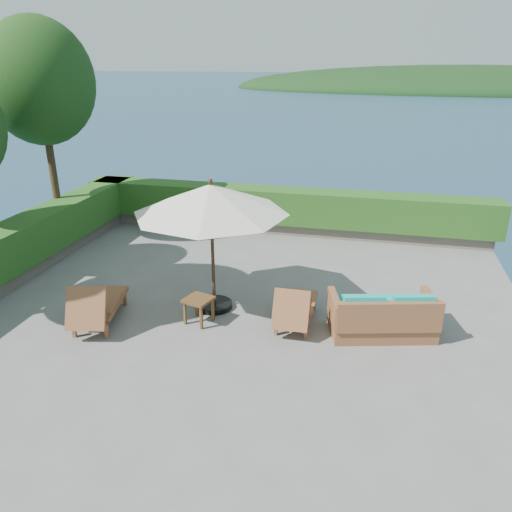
% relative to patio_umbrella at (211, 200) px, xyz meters
% --- Properties ---
extents(ground, '(12.00, 12.00, 0.00)m').
position_rel_patio_umbrella_xyz_m(ground, '(0.52, -0.37, -2.37)').
color(ground, gray).
rests_on(ground, ground).
extents(foundation, '(12.00, 12.00, 3.00)m').
position_rel_patio_umbrella_xyz_m(foundation, '(0.52, -0.37, -3.93)').
color(foundation, '#5E574B').
rests_on(foundation, ocean).
extents(ocean, '(600.00, 600.00, 0.00)m').
position_rel_patio_umbrella_xyz_m(ocean, '(0.52, -0.37, -5.38)').
color(ocean, '#18354D').
rests_on(ocean, ground).
extents(offshore_island, '(126.00, 57.60, 12.60)m').
position_rel_patio_umbrella_xyz_m(offshore_island, '(25.52, 139.63, -5.38)').
color(offshore_island, black).
rests_on(offshore_island, ocean).
extents(planter_wall_far, '(12.00, 0.60, 0.36)m').
position_rel_patio_umbrella_xyz_m(planter_wall_far, '(0.52, 5.23, -2.20)').
color(planter_wall_far, '#6D6557').
rests_on(planter_wall_far, ground).
extents(hedge_far, '(12.40, 0.90, 1.00)m').
position_rel_patio_umbrella_xyz_m(hedge_far, '(0.52, 5.23, -1.53)').
color(hedge_far, '#1F4D16').
rests_on(hedge_far, planter_wall_far).
extents(tree_far, '(2.80, 2.80, 6.03)m').
position_rel_patio_umbrella_xyz_m(tree_far, '(-5.48, 2.83, 2.03)').
color(tree_far, '#433119').
rests_on(tree_far, ground).
extents(patio_umbrella, '(3.62, 3.62, 2.81)m').
position_rel_patio_umbrella_xyz_m(patio_umbrella, '(0.00, 0.00, 0.00)').
color(patio_umbrella, black).
rests_on(patio_umbrella, ground).
extents(lounge_left, '(1.11, 1.92, 1.04)m').
position_rel_patio_umbrella_xyz_m(lounge_left, '(-2.04, -1.22, -1.94)').
color(lounge_left, brown).
rests_on(lounge_left, ground).
extents(lounge_right, '(0.77, 1.68, 0.97)m').
position_rel_patio_umbrella_xyz_m(lounge_right, '(1.79, -0.35, -1.97)').
color(lounge_right, brown).
rests_on(lounge_right, ground).
extents(side_table, '(0.63, 0.63, 0.54)m').
position_rel_patio_umbrella_xyz_m(side_table, '(-0.10, -0.69, -1.93)').
color(side_table, brown).
rests_on(side_table, ground).
extents(wicker_loveseat, '(2.17, 1.47, 0.97)m').
position_rel_patio_umbrella_xyz_m(wicker_loveseat, '(3.49, -0.33, -2.00)').
color(wicker_loveseat, brown).
rests_on(wicker_loveseat, ground).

